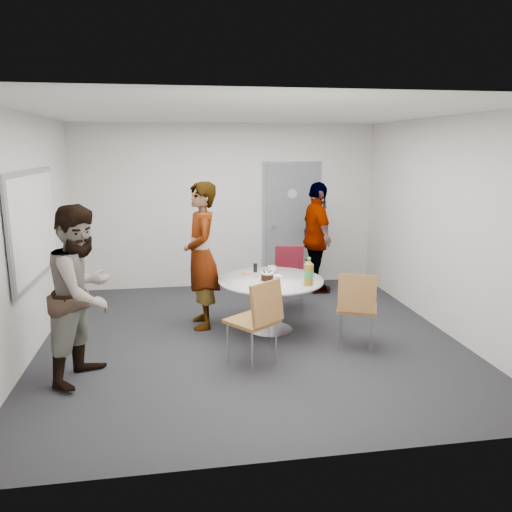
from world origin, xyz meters
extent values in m
plane|color=black|center=(0.00, 0.00, 0.00)|extent=(5.00, 5.00, 0.00)
plane|color=silver|center=(0.00, 0.00, 2.70)|extent=(5.00, 5.00, 0.00)
plane|color=silver|center=(0.00, 2.50, 1.35)|extent=(5.00, 0.00, 5.00)
plane|color=silver|center=(-2.50, 0.00, 1.35)|extent=(0.00, 5.00, 5.00)
plane|color=silver|center=(2.50, 0.00, 1.35)|extent=(0.00, 5.00, 5.00)
plane|color=silver|center=(0.00, -2.50, 1.35)|extent=(5.00, 0.00, 5.00)
cube|color=slate|center=(1.10, 2.47, 1.02)|extent=(0.90, 0.05, 2.05)
cube|color=gray|center=(1.10, 2.50, 1.02)|extent=(1.02, 0.04, 2.12)
cylinder|color=#B2BFC6|center=(1.10, 2.44, 1.55)|extent=(0.16, 0.01, 0.16)
cylinder|color=silver|center=(0.78, 2.41, 1.02)|extent=(0.04, 0.14, 0.04)
cube|color=gray|center=(-2.46, 0.20, 1.45)|extent=(0.03, 1.90, 1.25)
cube|color=white|center=(-2.44, 0.20, 1.45)|extent=(0.01, 1.78, 1.13)
cylinder|color=silver|center=(0.30, 0.20, 0.68)|extent=(1.33, 1.33, 0.03)
cylinder|color=silver|center=(0.30, 0.20, 0.34)|extent=(0.09, 0.09, 0.64)
cylinder|color=silver|center=(0.30, 0.20, 0.01)|extent=(0.57, 0.57, 0.02)
cylinder|color=silver|center=(0.24, 0.12, 0.70)|extent=(0.20, 0.20, 0.01)
cylinder|color=black|center=(0.24, 0.12, 0.74)|extent=(0.15, 0.15, 0.08)
cylinder|color=white|center=(0.24, 0.12, 0.79)|extent=(0.16, 0.16, 0.02)
cylinder|color=olive|center=(0.70, -0.16, 0.82)|extent=(0.11, 0.11, 0.26)
cylinder|color=green|center=(0.70, -0.16, 0.83)|extent=(0.12, 0.12, 0.10)
cone|color=olive|center=(0.70, -0.16, 0.98)|extent=(0.11, 0.11, 0.05)
cylinder|color=#4DAB51|center=(0.70, -0.16, 1.02)|extent=(0.04, 0.04, 0.03)
imported|color=white|center=(0.37, 0.49, 0.74)|extent=(0.17, 0.17, 0.10)
cylinder|color=black|center=(0.17, 0.59, 0.75)|extent=(0.05, 0.05, 0.12)
cylinder|color=silver|center=(0.83, 0.40, 0.78)|extent=(0.07, 0.07, 0.17)
cylinder|color=black|center=(0.83, 0.40, 0.88)|extent=(0.07, 0.07, 0.03)
cube|color=#D66B6F|center=(0.05, 0.50, 0.70)|extent=(0.14, 0.09, 0.02)
ellipsoid|color=white|center=(0.41, 0.28, 0.71)|extent=(0.18, 0.18, 0.03)
cube|color=brown|center=(-0.09, -0.75, 0.49)|extent=(0.64, 0.64, 0.04)
cube|color=brown|center=(0.04, -0.92, 0.74)|extent=(0.41, 0.34, 0.44)
cylinder|color=silver|center=(-0.05, -0.49, 0.25)|extent=(0.02, 0.02, 0.49)
cylinder|color=silver|center=(-0.35, -0.71, 0.25)|extent=(0.02, 0.02, 0.49)
cylinder|color=silver|center=(0.17, -0.79, 0.25)|extent=(0.02, 0.02, 0.49)
cylinder|color=silver|center=(-0.12, -1.01, 0.25)|extent=(0.02, 0.02, 0.49)
cube|color=brown|center=(1.21, -0.47, 0.48)|extent=(0.58, 0.58, 0.04)
cube|color=brown|center=(1.12, -0.66, 0.72)|extent=(0.43, 0.25, 0.42)
cylinder|color=silver|center=(1.44, -0.37, 0.24)|extent=(0.02, 0.02, 0.48)
cylinder|color=silver|center=(1.11, -0.23, 0.24)|extent=(0.02, 0.02, 0.48)
cylinder|color=silver|center=(1.30, -0.70, 0.24)|extent=(0.02, 0.02, 0.48)
cylinder|color=silver|center=(0.97, -0.56, 0.24)|extent=(0.02, 0.02, 0.48)
cube|color=maroon|center=(0.74, 1.00, 0.47)|extent=(0.50, 0.50, 0.04)
cube|color=maroon|center=(0.77, 1.20, 0.71)|extent=(0.43, 0.16, 0.42)
cylinder|color=silver|center=(0.53, 0.85, 0.23)|extent=(0.02, 0.02, 0.47)
cylinder|color=silver|center=(0.88, 0.79, 0.23)|extent=(0.02, 0.02, 0.47)
cylinder|color=silver|center=(0.59, 1.20, 0.23)|extent=(0.02, 0.02, 0.47)
cylinder|color=silver|center=(0.94, 1.14, 0.23)|extent=(0.02, 0.02, 0.47)
imported|color=#A5C6EA|center=(-0.55, 0.54, 0.95)|extent=(0.50, 0.72, 1.90)
imported|color=white|center=(-1.80, -0.78, 0.89)|extent=(0.96, 1.06, 1.79)
imported|color=black|center=(1.38, 1.85, 0.89)|extent=(0.50, 1.07, 1.79)
camera|label=1|loc=(-0.86, -5.78, 2.33)|focal=35.00mm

